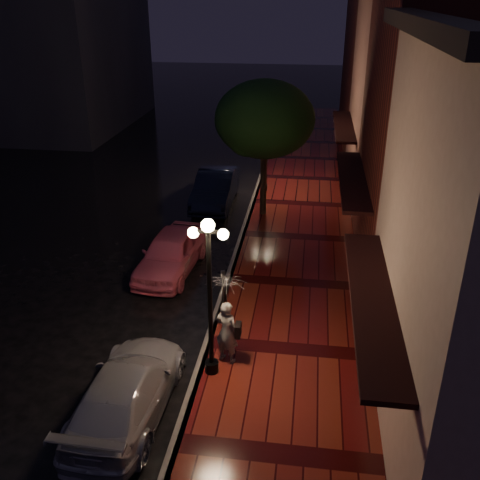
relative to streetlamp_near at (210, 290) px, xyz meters
The scene contains 14 objects.
ground 5.65m from the streetlamp_near, 94.00° to the left, with size 120.00×120.00×0.00m, color black.
sidewalk 5.91m from the streetlamp_near, 69.19° to the left, with size 4.50×60.00×0.15m, color #460C0C.
curb 5.61m from the streetlamp_near, 94.00° to the left, with size 0.25×60.00×0.15m, color #595451.
storefront_mid 10.08m from the streetlamp_near, 46.47° to the left, with size 5.00×8.00×11.00m, color #511914.
storefront_far 16.52m from the streetlamp_near, 66.09° to the left, with size 5.00×8.00×9.00m, color #8C5951.
storefront_extra 25.98m from the streetlamp_near, 75.10° to the left, with size 5.00×12.00×10.00m, color #511914.
streetlamp_near is the anchor object (origin of this frame).
streetlamp_far 14.00m from the streetlamp_near, 90.00° to the left, with size 0.96×0.36×4.31m.
street_tree 11.12m from the streetlamp_near, 88.65° to the left, with size 4.16×4.16×5.80m.
pink_car 6.30m from the streetlamp_near, 114.38° to the left, with size 1.73×4.31×1.47m, color #E05C78.
navy_car 12.56m from the streetlamp_near, 99.73° to the left, with size 1.68×4.80×1.58m, color black.
silver_car 3.04m from the streetlamp_near, 136.48° to the right, with size 1.89×4.64×1.35m, color #A09EA6.
woman_with_umbrella 0.99m from the streetlamp_near, 58.04° to the left, with size 1.05×1.07×2.53m.
parking_meter 3.48m from the streetlamp_near, 93.75° to the left, with size 0.14×0.12×1.32m.
Camera 1 is at (2.61, -15.96, 9.17)m, focal length 40.00 mm.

